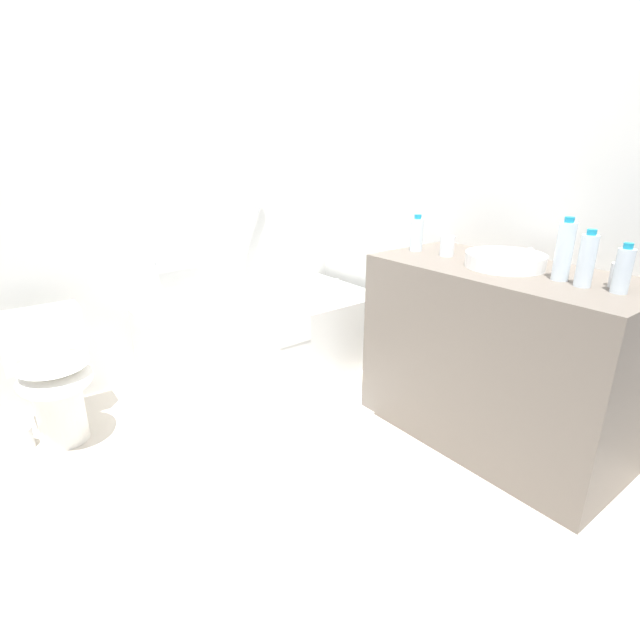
% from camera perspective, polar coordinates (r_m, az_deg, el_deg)
% --- Properties ---
extents(ground_plane, '(3.78, 3.78, 0.00)m').
position_cam_1_polar(ground_plane, '(2.36, -7.31, -17.37)').
color(ground_plane, beige).
extents(wall_back_tiled, '(3.18, 0.10, 2.53)m').
position_cam_1_polar(wall_back_tiled, '(3.10, -21.46, 15.69)').
color(wall_back_tiled, silver).
rests_on(wall_back_tiled, ground_plane).
extents(wall_right_mirror, '(0.10, 2.92, 2.53)m').
position_cam_1_polar(wall_right_mirror, '(2.88, 17.96, 15.86)').
color(wall_right_mirror, silver).
rests_on(wall_right_mirror, ground_plane).
extents(bathtub, '(1.46, 0.77, 1.11)m').
position_cam_1_polar(bathtub, '(3.15, -6.53, -1.76)').
color(bathtub, silver).
rests_on(bathtub, ground_plane).
extents(toilet, '(0.38, 0.51, 0.67)m').
position_cam_1_polar(toilet, '(2.74, -29.17, -5.68)').
color(toilet, white).
rests_on(toilet, ground_plane).
extents(vanity_counter, '(0.62, 1.24, 0.90)m').
position_cam_1_polar(vanity_counter, '(2.51, 20.19, -4.21)').
color(vanity_counter, '#6B6056').
rests_on(vanity_counter, ground_plane).
extents(sink_basin, '(0.36, 0.36, 0.07)m').
position_cam_1_polar(sink_basin, '(2.37, 21.11, 6.62)').
color(sink_basin, white).
rests_on(sink_basin, vanity_counter).
extents(sink_faucet, '(0.12, 0.15, 0.07)m').
position_cam_1_polar(sink_faucet, '(2.55, 23.55, 7.08)').
color(sink_faucet, '#B8B8BD').
rests_on(sink_faucet, vanity_counter).
extents(water_bottle_0, '(0.06, 0.06, 0.23)m').
position_cam_1_polar(water_bottle_0, '(2.16, 29.08, 6.22)').
color(water_bottle_0, silver).
rests_on(water_bottle_0, vanity_counter).
extents(water_bottle_1, '(0.07, 0.07, 0.26)m').
position_cam_1_polar(water_bottle_1, '(2.22, 27.00, 7.32)').
color(water_bottle_1, silver).
rests_on(water_bottle_1, vanity_counter).
extents(water_bottle_2, '(0.07, 0.07, 0.19)m').
position_cam_1_polar(water_bottle_2, '(2.63, 11.42, 9.95)').
color(water_bottle_2, silver).
rests_on(water_bottle_2, vanity_counter).
extents(water_bottle_3, '(0.06, 0.06, 0.19)m').
position_cam_1_polar(water_bottle_3, '(2.14, 32.31, 5.02)').
color(water_bottle_3, silver).
rests_on(water_bottle_3, vanity_counter).
extents(drinking_glass_0, '(0.07, 0.07, 0.10)m').
position_cam_1_polar(drinking_glass_0, '(2.54, 14.85, 8.48)').
color(drinking_glass_0, white).
rests_on(drinking_glass_0, vanity_counter).
extents(drinking_glass_1, '(0.07, 0.07, 0.10)m').
position_cam_1_polar(drinking_glass_1, '(2.23, 32.02, 4.50)').
color(drinking_glass_1, white).
rests_on(drinking_glass_1, vanity_counter).
extents(bath_mat, '(0.65, 0.42, 0.01)m').
position_cam_1_polar(bath_mat, '(2.77, -0.13, -10.79)').
color(bath_mat, white).
rests_on(bath_mat, ground_plane).
extents(toilet_paper_roll, '(0.11, 0.11, 0.11)m').
position_cam_1_polar(toilet_paper_roll, '(2.86, -31.97, -11.89)').
color(toilet_paper_roll, white).
rests_on(toilet_paper_roll, ground_plane).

